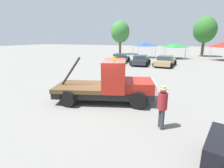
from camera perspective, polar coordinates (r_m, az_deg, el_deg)
The scene contains 12 objects.
ground_plane at distance 10.16m, azimuth -2.60°, elevation -5.45°, with size 160.00×160.00×0.00m, color gray.
tow_truck at distance 9.83m, azimuth -0.64°, elevation -0.14°, with size 5.93×3.82×2.54m.
person_near_truck at distance 7.08m, azimuth 16.14°, elevation -6.24°, with size 0.39×0.39×1.75m.
parked_car_teal at distance 26.23m, azimuth 2.74°, elevation 8.40°, with size 2.73×4.88×1.34m.
parked_car_charcoal at distance 24.07m, azimuth 9.29°, elevation 7.67°, with size 2.79×4.42×1.34m.
parked_car_tan at distance 23.80m, azimuth 16.96°, elevation 7.16°, with size 2.69×4.76×1.34m.
canopy_tent_blue at distance 33.59m, azimuth 10.72°, elevation 12.73°, with size 3.42×3.42×2.94m.
canopy_tent_green at distance 33.43m, azimuth 19.97°, elevation 11.80°, with size 3.59×3.59×2.72m.
canopy_tent_red at distance 33.67m, azimuth 32.36°, elevation 10.79°, with size 3.16×3.16×2.95m.
tree_left at distance 40.59m, azimuth 2.71°, elevation 16.63°, with size 4.10×4.10×7.33m.
tree_center at distance 39.59m, azimuth 28.08°, elevation 15.33°, with size 4.26×4.26×7.61m.
traffic_cone at distance 13.61m, azimuth 4.43°, elevation 0.85°, with size 0.40×0.40×0.55m.
Camera 1 is at (4.24, -8.55, 3.49)m, focal length 28.00 mm.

